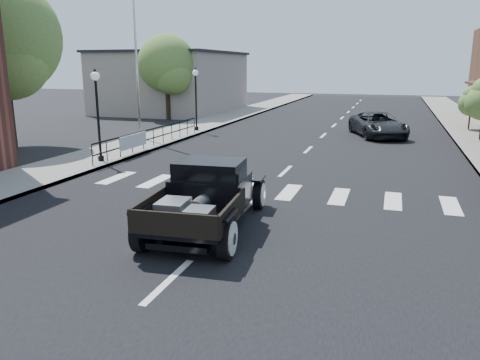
% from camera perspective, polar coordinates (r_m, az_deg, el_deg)
% --- Properties ---
extents(ground, '(120.00, 120.00, 0.00)m').
position_cam_1_polar(ground, '(11.70, -2.08, -6.18)').
color(ground, black).
rests_on(ground, ground).
extents(road, '(14.00, 80.00, 0.02)m').
position_cam_1_polar(road, '(25.91, 9.47, 4.74)').
color(road, black).
rests_on(road, ground).
extents(road_markings, '(12.00, 60.00, 0.06)m').
position_cam_1_polar(road_markings, '(21.05, 7.36, 2.72)').
color(road_markings, silver).
rests_on(road_markings, ground).
extents(sidewalk_left, '(3.00, 80.00, 0.15)m').
position_cam_1_polar(sidewalk_left, '(28.42, -7.78, 5.72)').
color(sidewalk_left, gray).
rests_on(sidewalk_left, ground).
extents(low_building_left, '(10.00, 12.00, 5.00)m').
position_cam_1_polar(low_building_left, '(42.71, -8.19, 11.62)').
color(low_building_left, gray).
rests_on(low_building_left, ground).
extents(railing, '(0.08, 10.00, 1.00)m').
position_cam_1_polar(railing, '(23.40, -10.50, 5.32)').
color(railing, black).
rests_on(railing, sidewalk_left).
extents(banner, '(0.04, 2.20, 0.60)m').
position_cam_1_polar(banner, '(21.67, -12.81, 4.02)').
color(banner, silver).
rests_on(banner, sidewalk_left).
extents(lamp_post_b, '(0.36, 0.36, 3.74)m').
position_cam_1_polar(lamp_post_b, '(20.01, -16.93, 7.52)').
color(lamp_post_b, black).
rests_on(lamp_post_b, sidewalk_left).
extents(lamp_post_c, '(0.36, 0.36, 3.74)m').
position_cam_1_polar(lamp_post_c, '(28.75, -5.39, 9.77)').
color(lamp_post_c, black).
rests_on(lamp_post_c, sidewalk_left).
extents(flagpole, '(0.12, 0.12, 11.82)m').
position_cam_1_polar(flagpole, '(25.92, -12.72, 18.02)').
color(flagpole, silver).
rests_on(flagpole, sidewalk_left).
extents(big_tree_near, '(5.49, 5.49, 8.06)m').
position_cam_1_polar(big_tree_near, '(25.55, -26.76, 12.43)').
color(big_tree_near, '#547532').
rests_on(big_tree_near, ground).
extents(big_tree_far, '(4.29, 4.29, 6.30)m').
position_cam_1_polar(big_tree_far, '(36.21, -8.86, 12.27)').
color(big_tree_far, '#547532').
rests_on(big_tree_far, ground).
extents(small_tree_e, '(1.53, 1.53, 2.56)m').
position_cam_1_polar(small_tree_e, '(32.33, 26.30, 7.81)').
color(small_tree_e, '#516F33').
rests_on(small_tree_e, sidewalk_right).
extents(hotrod_pickup, '(2.76, 5.21, 1.74)m').
position_cam_1_polar(hotrod_pickup, '(11.59, -3.98, -1.87)').
color(hotrod_pickup, black).
rests_on(hotrod_pickup, ground).
extents(second_car, '(3.89, 5.50, 1.39)m').
position_cam_1_polar(second_car, '(28.09, 16.48, 6.47)').
color(second_car, black).
rests_on(second_car, ground).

